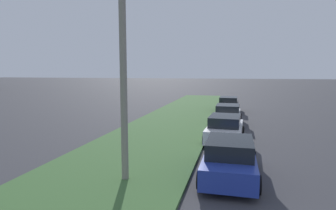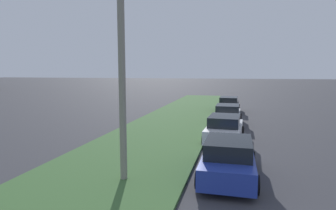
{
  "view_description": "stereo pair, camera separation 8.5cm",
  "coord_description": "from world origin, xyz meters",
  "px_view_note": "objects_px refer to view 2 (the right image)",
  "views": [
    {
      "loc": [
        -4.24,
        3.82,
        3.89
      ],
      "look_at": [
        18.09,
        9.15,
        1.13
      ],
      "focal_mm": 30.07,
      "sensor_mm": 36.0,
      "label": 1
    },
    {
      "loc": [
        -4.22,
        3.74,
        3.89
      ],
      "look_at": [
        18.09,
        9.15,
        1.13
      ],
      "focal_mm": 30.07,
      "sensor_mm": 36.0,
      "label": 2
    }
  ],
  "objects_px": {
    "parked_car_white": "(224,129)",
    "streetlight": "(132,56)",
    "parked_car_blue": "(228,158)",
    "parked_car_silver": "(228,115)",
    "parked_car_black": "(229,105)"
  },
  "relations": [
    {
      "from": "parked_car_white",
      "to": "streetlight",
      "type": "bearing_deg",
      "value": 160.22
    },
    {
      "from": "parked_car_blue",
      "to": "streetlight",
      "type": "bearing_deg",
      "value": 112.16
    },
    {
      "from": "parked_car_blue",
      "to": "parked_car_silver",
      "type": "distance_m",
      "value": 10.69
    },
    {
      "from": "parked_car_white",
      "to": "parked_car_silver",
      "type": "bearing_deg",
      "value": 3.09
    },
    {
      "from": "parked_car_blue",
      "to": "parked_car_silver",
      "type": "bearing_deg",
      "value": 2.22
    },
    {
      "from": "parked_car_white",
      "to": "parked_car_silver",
      "type": "xyz_separation_m",
      "value": [
        5.25,
        -0.01,
        0.0
      ]
    },
    {
      "from": "parked_car_black",
      "to": "parked_car_silver",
      "type": "bearing_deg",
      "value": -177.73
    },
    {
      "from": "parked_car_black",
      "to": "streetlight",
      "type": "bearing_deg",
      "value": 172.83
    },
    {
      "from": "parked_car_blue",
      "to": "parked_car_white",
      "type": "xyz_separation_m",
      "value": [
        5.44,
        0.36,
        0.0
      ]
    },
    {
      "from": "parked_car_white",
      "to": "parked_car_silver",
      "type": "relative_size",
      "value": 1.02
    },
    {
      "from": "parked_car_white",
      "to": "parked_car_black",
      "type": "xyz_separation_m",
      "value": [
        11.67,
        0.09,
        0.0
      ]
    },
    {
      "from": "parked_car_blue",
      "to": "streetlight",
      "type": "distance_m",
      "value": 5.05
    },
    {
      "from": "parked_car_blue",
      "to": "parked_car_silver",
      "type": "relative_size",
      "value": 1.0
    },
    {
      "from": "parked_car_black",
      "to": "streetlight",
      "type": "relative_size",
      "value": 0.58
    },
    {
      "from": "parked_car_white",
      "to": "streetlight",
      "type": "distance_m",
      "value": 8.18
    }
  ]
}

